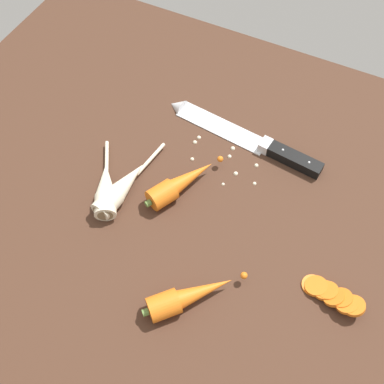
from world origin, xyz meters
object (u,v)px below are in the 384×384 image
at_px(whole_carrot, 180,184).
at_px(parsnip_front, 106,189).
at_px(carrot_slice_stack, 332,294).
at_px(chefs_knife, 240,135).
at_px(parsnip_mid_left, 122,188).
at_px(whole_carrot_second, 188,296).

relative_size(whole_carrot, parsnip_front, 1.00).
xyz_separation_m(whole_carrot, parsnip_front, (-0.12, -0.07, -0.00)).
xyz_separation_m(parsnip_front, carrot_slice_stack, (0.44, -0.01, -0.01)).
bearing_deg(parsnip_front, carrot_slice_stack, -1.08).
relative_size(chefs_knife, whole_carrot, 2.15).
xyz_separation_m(chefs_knife, parsnip_mid_left, (-0.14, -0.23, 0.01)).
distance_m(chefs_knife, whole_carrot, 0.18).
height_order(whole_carrot, parsnip_mid_left, whole_carrot).
bearing_deg(whole_carrot, carrot_slice_stack, -13.75).
bearing_deg(chefs_knife, whole_carrot, -106.38).
height_order(parsnip_mid_left, carrot_slice_stack, parsnip_mid_left).
bearing_deg(carrot_slice_stack, chefs_knife, 137.28).
xyz_separation_m(chefs_knife, parsnip_front, (-0.17, -0.24, 0.01)).
height_order(whole_carrot, parsnip_front, whole_carrot).
bearing_deg(parsnip_mid_left, whole_carrot_second, -33.23).
distance_m(whole_carrot, carrot_slice_stack, 0.33).
distance_m(parsnip_front, carrot_slice_stack, 0.44).
xyz_separation_m(chefs_knife, whole_carrot_second, (0.06, -0.36, 0.01)).
distance_m(whole_carrot, whole_carrot_second, 0.22).
xyz_separation_m(chefs_knife, whole_carrot, (-0.05, -0.17, 0.01)).
height_order(whole_carrot_second, carrot_slice_stack, whole_carrot_second).
bearing_deg(whole_carrot_second, parsnip_front, 152.63).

